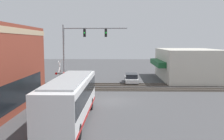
# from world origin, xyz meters

# --- Properties ---
(ground_plane) EXTENTS (120.00, 120.00, 0.00)m
(ground_plane) POSITION_xyz_m (0.00, 0.00, 0.00)
(ground_plane) COLOR #4C4C4F
(shop_building) EXTENTS (13.08, 9.53, 4.76)m
(shop_building) POSITION_xyz_m (14.78, -11.61, 2.38)
(shop_building) COLOR beige
(shop_building) RESTS_ON ground
(city_bus) EXTENTS (10.86, 2.59, 3.27)m
(city_bus) POSITION_xyz_m (-6.62, 2.80, 1.81)
(city_bus) COLOR white
(city_bus) RESTS_ON ground
(traffic_signal_gantry) EXTENTS (0.42, 7.45, 7.86)m
(traffic_signal_gantry) POSITION_xyz_m (4.14, 3.67, 5.66)
(traffic_signal_gantry) COLOR gray
(traffic_signal_gantry) RESTS_ON ground
(crossing_signal) EXTENTS (1.41, 1.18, 3.81)m
(crossing_signal) POSITION_xyz_m (3.41, 5.92, 2.30)
(crossing_signal) COLOR gray
(crossing_signal) RESTS_ON ground
(rail_track_near) EXTENTS (2.60, 60.00, 0.15)m
(rail_track_near) POSITION_xyz_m (6.00, 0.00, 0.03)
(rail_track_near) COLOR #332D28
(rail_track_near) RESTS_ON ground
(rail_track_far) EXTENTS (2.60, 60.00, 0.15)m
(rail_track_far) POSITION_xyz_m (9.20, 0.00, 0.03)
(rail_track_far) COLOR #332D28
(rail_track_far) RESTS_ON ground
(parked_car_white) EXTENTS (4.83, 1.82, 1.37)m
(parked_car_white) POSITION_xyz_m (10.95, -2.60, 0.65)
(parked_car_white) COLOR silver
(parked_car_white) RESTS_ON ground
(pedestrian_at_crossing) EXTENTS (0.34, 0.34, 1.78)m
(pedestrian_at_crossing) POSITION_xyz_m (3.89, 4.16, 0.91)
(pedestrian_at_crossing) COLOR #473828
(pedestrian_at_crossing) RESTS_ON ground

